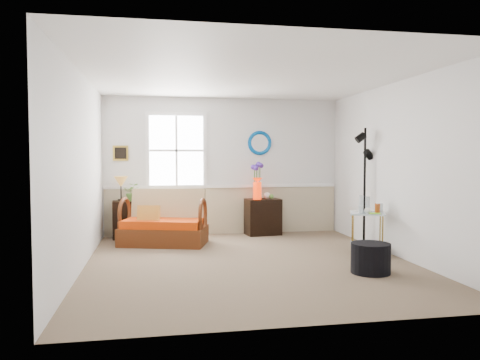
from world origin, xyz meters
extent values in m
cube|color=#7C6956|center=(0.00, 0.00, 0.00)|extent=(4.50, 5.00, 0.01)
cube|color=white|center=(0.00, 0.00, 2.60)|extent=(4.50, 5.00, 0.01)
cube|color=silver|center=(0.00, 2.50, 1.30)|extent=(4.50, 0.01, 2.60)
cube|color=silver|center=(0.00, -2.50, 1.30)|extent=(4.50, 0.01, 2.60)
cube|color=silver|center=(-2.25, 0.00, 1.30)|extent=(0.01, 5.00, 2.60)
cube|color=silver|center=(2.25, 0.00, 1.30)|extent=(0.01, 5.00, 2.60)
cube|color=tan|center=(0.00, 2.48, 0.45)|extent=(4.46, 0.02, 0.90)
cube|color=white|center=(0.00, 2.47, 0.92)|extent=(4.46, 0.04, 0.06)
cube|color=#B69030|center=(-1.92, 2.48, 1.55)|extent=(0.28, 0.03, 0.28)
torus|color=#0375C9|center=(0.70, 2.48, 1.75)|extent=(0.47, 0.07, 0.47)
imported|color=#528233|center=(-1.71, 2.28, 0.81)|extent=(0.33, 0.36, 0.25)
cylinder|color=black|center=(1.42, -0.85, 0.19)|extent=(0.63, 0.63, 0.39)
camera|label=1|loc=(-1.28, -6.38, 1.51)|focal=35.00mm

